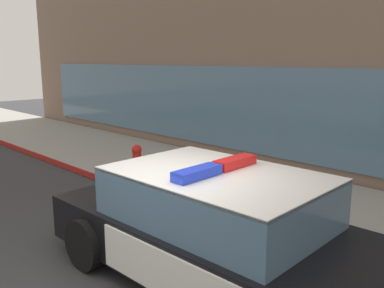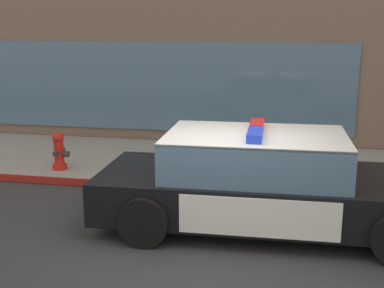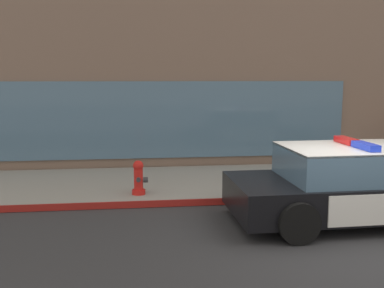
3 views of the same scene
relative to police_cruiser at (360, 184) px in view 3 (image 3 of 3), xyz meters
The scene contains 6 objects.
ground 1.14m from the police_cruiser, 133.17° to the right, with size 48.00×48.00×0.00m, color #303033.
sidewalk 3.06m from the police_cruiser, 102.08° to the left, with size 48.00×3.34×0.15m, color gray.
curb_red_paint 1.52m from the police_cruiser, 116.66° to the left, with size 28.80×0.04×0.14m, color maroon.
storefront_building 10.55m from the police_cruiser, 104.80° to the left, with size 24.06×10.10×8.20m.
police_cruiser is the anchor object (origin of this frame).
fire_hydrant 4.38m from the police_cruiser, 156.28° to the left, with size 0.34×0.39×0.73m.
Camera 3 is at (-3.34, -6.69, 2.61)m, focal length 41.08 mm.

